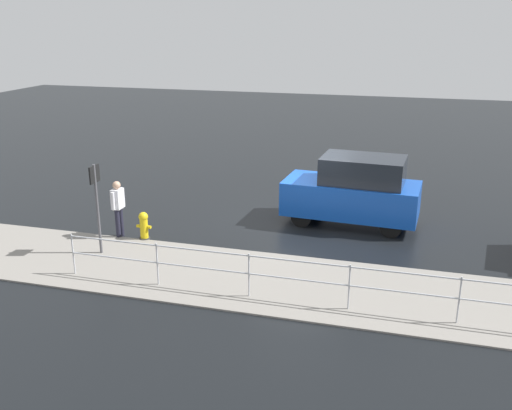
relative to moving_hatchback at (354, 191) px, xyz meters
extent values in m
plane|color=black|center=(1.48, 0.29, -1.03)|extent=(60.00, 60.00, 0.00)
cube|color=gray|center=(1.48, 4.49, -1.01)|extent=(24.00, 3.20, 0.04)
cube|color=blue|center=(0.09, -0.01, -0.23)|extent=(4.01, 1.96, 0.99)
cube|color=#1E232B|center=(-0.22, 0.02, 0.65)|extent=(2.44, 1.65, 0.77)
cylinder|color=black|center=(1.42, 0.62, -0.73)|extent=(0.61, 0.26, 0.60)
cylinder|color=black|center=(1.32, -0.81, -0.73)|extent=(0.61, 0.26, 0.60)
cylinder|color=black|center=(-1.15, 0.79, -0.73)|extent=(0.61, 0.26, 0.60)
cylinder|color=black|center=(-1.24, -0.63, -0.73)|extent=(0.61, 0.26, 0.60)
cylinder|color=gold|center=(5.40, 2.83, -0.72)|extent=(0.22, 0.22, 0.62)
sphere|color=gold|center=(5.40, 2.83, -0.35)|extent=(0.26, 0.26, 0.26)
cylinder|color=gold|center=(5.24, 2.83, -0.64)|extent=(0.10, 0.09, 0.09)
cylinder|color=gold|center=(5.56, 2.83, -0.64)|extent=(0.10, 0.09, 0.09)
cylinder|color=#2D2D2D|center=(5.40, 2.83, -1.00)|extent=(0.31, 0.31, 0.06)
cube|color=silver|center=(6.15, 2.82, 0.10)|extent=(0.24, 0.36, 0.55)
sphere|color=tan|center=(6.15, 2.82, 0.48)|extent=(0.22, 0.22, 0.22)
cylinder|color=#1E1E2D|center=(6.15, 2.73, -0.60)|extent=(0.13, 0.13, 0.85)
cylinder|color=#1E1E2D|center=(6.15, 2.91, -0.60)|extent=(0.13, 0.13, 0.85)
cylinder|color=silver|center=(6.15, 2.58, 0.10)|extent=(0.09, 0.09, 0.50)
cylinder|color=silver|center=(6.15, 3.06, 0.10)|extent=(0.09, 0.09, 0.50)
cylinder|color=#B7BABF|center=(-2.67, 5.36, -0.50)|extent=(0.04, 0.04, 1.05)
cylinder|color=#B7BABF|center=(-0.51, 5.36, -0.50)|extent=(0.04, 0.04, 1.05)
cylinder|color=#B7BABF|center=(1.65, 5.36, -0.50)|extent=(0.04, 0.04, 1.05)
cylinder|color=#B7BABF|center=(3.82, 5.36, -0.50)|extent=(0.04, 0.04, 1.05)
cylinder|color=#B7BABF|center=(5.98, 5.36, -0.50)|extent=(0.04, 0.04, 1.05)
cylinder|color=#B7BABF|center=(0.57, 5.36, -0.03)|extent=(10.81, 0.04, 0.04)
cylinder|color=#B7BABF|center=(0.57, 5.36, -0.45)|extent=(10.81, 0.04, 0.04)
cylinder|color=#4C4C51|center=(6.03, 4.05, 0.17)|extent=(0.07, 0.07, 2.40)
cube|color=black|center=(6.03, 4.05, 1.12)|extent=(0.04, 0.44, 0.44)
camera|label=1|loc=(-1.50, 16.16, 4.82)|focal=40.00mm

